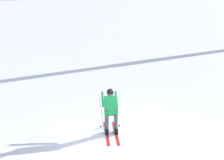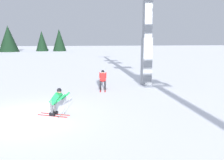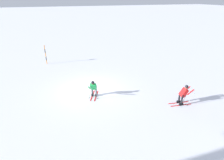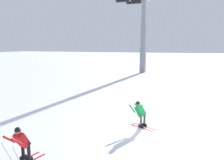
# 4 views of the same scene
# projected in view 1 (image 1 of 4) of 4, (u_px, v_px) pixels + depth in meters

# --- Properties ---
(ground_plane) EXTENTS (260.00, 260.00, 0.00)m
(ground_plane) POSITION_uv_depth(u_px,v_px,m) (130.00, 147.00, 8.59)
(ground_plane) COLOR white
(skier_carving_main) EXTENTS (1.18, 1.75, 1.56)m
(skier_carving_main) POSITION_uv_depth(u_px,v_px,m) (111.00, 108.00, 9.34)
(skier_carving_main) COLOR red
(skier_carving_main) RESTS_ON ground_plane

